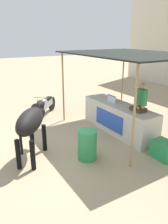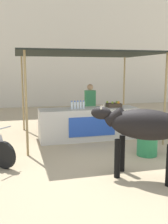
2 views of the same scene
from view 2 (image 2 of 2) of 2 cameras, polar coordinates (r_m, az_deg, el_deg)
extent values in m
plane|color=tan|center=(6.15, 6.62, -11.03)|extent=(60.00, 60.00, 0.00)
cube|color=beige|center=(15.58, -6.96, 14.05)|extent=(16.00, 0.50, 6.89)
cube|color=beige|center=(8.03, 1.00, -2.57)|extent=(3.00, 0.80, 0.96)
cube|color=#264CB2|center=(7.64, 1.83, -3.18)|extent=(1.40, 0.02, 0.58)
cube|color=black|center=(8.16, 0.47, 12.55)|extent=(4.20, 3.20, 0.04)
cylinder|color=#997F51|center=(6.49, -12.48, 1.69)|extent=(0.06, 0.06, 2.59)
cylinder|color=#997F51|center=(7.62, 17.24, 2.60)|extent=(0.06, 0.06, 2.59)
cylinder|color=#997F51|center=(9.35, -13.19, 3.93)|extent=(0.06, 0.06, 2.59)
cylinder|color=#997F51|center=(10.17, 8.68, 4.48)|extent=(0.06, 0.06, 2.59)
cylinder|color=silver|center=(7.76, -2.66, 1.42)|extent=(0.07, 0.07, 0.22)
cylinder|color=blue|center=(7.74, -2.67, 2.34)|extent=(0.04, 0.04, 0.03)
cylinder|color=silver|center=(7.78, -2.01, 1.45)|extent=(0.07, 0.07, 0.22)
cylinder|color=blue|center=(7.76, -2.02, 2.36)|extent=(0.04, 0.04, 0.03)
cylinder|color=silver|center=(7.80, -1.37, 1.47)|extent=(0.07, 0.07, 0.22)
cylinder|color=blue|center=(7.78, -1.37, 2.38)|extent=(0.04, 0.04, 0.03)
cylinder|color=silver|center=(7.82, -0.72, 1.49)|extent=(0.07, 0.07, 0.22)
cylinder|color=blue|center=(7.80, -0.72, 2.40)|extent=(0.04, 0.04, 0.03)
cylinder|color=silver|center=(7.84, -0.08, 1.51)|extent=(0.07, 0.07, 0.22)
cylinder|color=blue|center=(7.82, -0.08, 2.42)|extent=(0.04, 0.04, 0.03)
cube|color=#3F3326|center=(8.24, 6.50, 1.49)|extent=(0.44, 0.32, 0.12)
sphere|color=#8CB22D|center=(8.31, 7.14, 2.14)|extent=(0.08, 0.08, 0.08)
sphere|color=#8CB22D|center=(8.28, 5.09, 2.15)|extent=(0.08, 0.08, 0.08)
sphere|color=orange|center=(8.17, 7.52, 2.01)|extent=(0.08, 0.08, 0.08)
sphere|color=#8CB22D|center=(8.19, 6.23, 2.05)|extent=(0.08, 0.08, 0.08)
sphere|color=orange|center=(8.32, 7.56, 2.14)|extent=(0.08, 0.08, 0.08)
cylinder|color=#383842|center=(8.81, 1.31, -1.77)|extent=(0.22, 0.22, 0.88)
cube|color=#337F4C|center=(8.71, 1.33, 2.88)|extent=(0.34, 0.20, 0.56)
sphere|color=tan|center=(8.67, 1.34, 5.45)|extent=(0.20, 0.20, 0.20)
cube|color=#268C4C|center=(8.75, 14.08, -3.48)|extent=(0.60, 0.44, 0.48)
cylinder|color=#2D8C51|center=(6.73, 13.62, -5.84)|extent=(0.50, 0.50, 0.81)
ellipsoid|color=black|center=(5.17, 13.21, -2.68)|extent=(1.43, 1.27, 0.60)
cylinder|color=black|center=(5.28, 7.26, -10.02)|extent=(0.12, 0.12, 0.78)
cylinder|color=black|center=(5.61, 8.28, -8.86)|extent=(0.12, 0.12, 0.78)
cylinder|color=black|center=(5.27, 6.87, -1.09)|extent=(0.50, 0.46, 0.41)
ellipsoid|color=black|center=(5.35, 3.80, -0.24)|extent=(0.48, 0.44, 0.26)
cone|color=beige|center=(5.26, 3.77, 1.13)|extent=(0.05, 0.05, 0.10)
cone|color=beige|center=(5.39, 4.26, 1.33)|extent=(0.05, 0.05, 0.10)
cylinder|color=black|center=(5.98, -16.95, -8.95)|extent=(0.49, 0.47, 0.60)
cylinder|color=#99999E|center=(5.86, -17.56, -3.45)|extent=(0.40, 0.42, 0.03)
cylinder|color=#99999E|center=(5.94, -17.18, -7.07)|extent=(0.18, 0.18, 0.49)
camera|label=1|loc=(8.12, 54.83, 12.26)|focal=35.00mm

